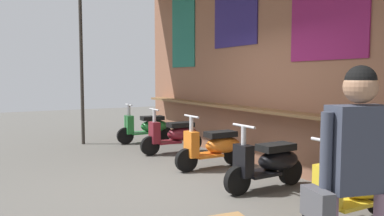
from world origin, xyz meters
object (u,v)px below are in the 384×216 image
Objects in this scene: scooter_maroon at (175,135)px; scooter_black at (270,162)px; scooter_yellow at (358,188)px; shopper_with_handbag at (356,163)px; scooter_orange at (215,146)px; scooter_green at (148,127)px.

scooter_black is (2.98, 0.00, 0.00)m from scooter_maroon.
scooter_black is at bearing -88.93° from scooter_yellow.
scooter_maroon is 0.83× the size of shopper_with_handbag.
scooter_maroon is 1.00× the size of scooter_yellow.
scooter_orange is at bearing 174.71° from shopper_with_handbag.
scooter_black is 1.45m from scooter_yellow.
scooter_yellow is at bearing 92.93° from scooter_green.
scooter_orange is 4.19m from shopper_with_handbag.
shopper_with_handbag reaches higher than scooter_maroon.
shopper_with_handbag is (2.45, -1.40, 0.65)m from scooter_black.
scooter_green and scooter_black have the same top height.
scooter_yellow is (5.94, 0.00, 0.00)m from scooter_green.
scooter_green is 1.50m from scooter_maroon.
scooter_green is at bearing -176.90° from shopper_with_handbag.
scooter_yellow is at bearing 91.77° from scooter_maroon.
shopper_with_handbag is at bearing 36.47° from scooter_yellow.
shopper_with_handbag reaches higher than scooter_yellow.
shopper_with_handbag is at bearing 59.19° from scooter_black.
scooter_orange is at bearing -90.98° from scooter_black.
scooter_green is 3.04m from scooter_orange.
scooter_green is 0.83× the size of shopper_with_handbag.
scooter_black is (1.44, -0.00, 0.00)m from scooter_orange.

